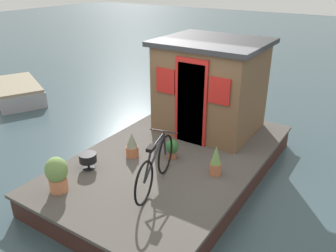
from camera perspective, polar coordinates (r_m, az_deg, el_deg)
ground_plane at (r=7.14m, az=0.88°, el=-8.05°), size 60.00×60.00×0.00m
houseboat_deck at (r=7.01m, az=0.89°, el=-6.41°), size 5.26×3.21×0.47m
houseboat_cabin at (r=7.72m, az=6.98°, el=6.56°), size 1.93×2.22×2.01m
bicycle at (r=5.77m, az=-2.07°, el=-6.52°), size 1.64×0.55×0.85m
potted_plant_fern at (r=6.77m, az=-5.92°, el=-3.22°), size 0.25×0.25×0.49m
potted_plant_mint at (r=6.20m, az=7.83°, el=-5.69°), size 0.20×0.20×0.57m
potted_plant_thyme at (r=5.97m, az=-17.74°, el=-7.45°), size 0.37×0.37×0.62m
potted_plant_lavender at (r=6.69m, az=0.65°, el=-3.66°), size 0.25×0.25×0.39m
charcoal_grill at (r=6.51m, az=-13.00°, el=-5.20°), size 0.32×0.32×0.30m
dinghy_boat at (r=12.09m, az=-23.47°, el=5.22°), size 2.21×2.73×0.55m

